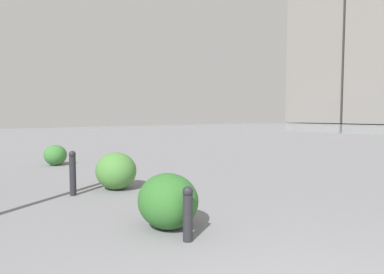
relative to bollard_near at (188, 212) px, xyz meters
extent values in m
cube|color=gray|center=(33.56, -67.00, 14.92)|extent=(12.58, 10.84, 30.56)
cylinder|color=#232328|center=(0.00, 0.00, -0.07)|extent=(0.12, 0.12, 0.57)
sphere|color=#232328|center=(0.00, 0.00, 0.26)|extent=(0.13, 0.13, 0.13)
cylinder|color=#232328|center=(3.15, 0.26, 0.02)|extent=(0.12, 0.12, 0.75)
sphere|color=#232328|center=(3.15, 0.26, 0.44)|extent=(0.13, 0.13, 0.13)
ellipsoid|color=#477F38|center=(3.11, -0.63, 0.03)|extent=(0.90, 0.81, 0.77)
ellipsoid|color=#387533|center=(7.28, -0.69, -0.04)|extent=(0.74, 0.66, 0.63)
ellipsoid|color=#2D6628|center=(0.54, -0.09, 0.02)|extent=(0.88, 0.79, 0.75)
camera|label=1|loc=(-2.96, 2.43, 1.17)|focal=30.18mm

